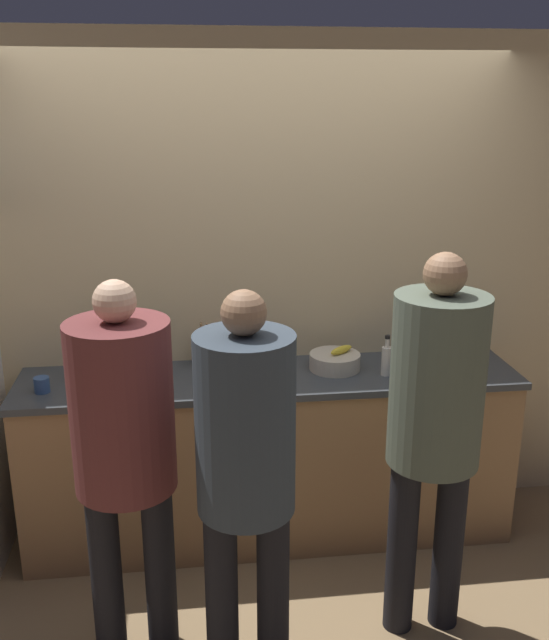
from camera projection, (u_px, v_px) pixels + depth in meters
name	position (u px, v px, depth m)	size (l,w,h in m)	color
ground_plane	(278.00, 567.00, 3.61)	(14.00, 14.00, 0.00)	#8C704C
wall_back	(263.00, 289.00, 3.80)	(5.20, 0.06, 2.60)	#D6BC8C
counter	(270.00, 454.00, 3.78)	(2.55, 0.59, 0.92)	#9E754C
person_left	(124.00, 436.00, 2.79)	(0.40, 0.40, 1.64)	black
person_center	(246.00, 459.00, 2.64)	(0.37, 0.37, 1.64)	black
person_right	(435.00, 412.00, 2.92)	(0.38, 0.38, 1.71)	black
fruit_bowl	(335.00, 361.00, 3.69)	(0.26, 0.26, 0.12)	beige
utensil_crock	(204.00, 353.00, 3.74)	(0.11, 0.11, 0.24)	#ADA393
bottle_dark	(75.00, 370.00, 3.55)	(0.05, 0.05, 0.14)	#333338
bottle_red	(234.00, 350.00, 3.70)	(0.06, 0.06, 0.24)	red
bottle_clear	(386.00, 360.00, 3.60)	(0.05, 0.05, 0.21)	silver
cup_black	(441.00, 368.00, 3.59)	(0.08, 0.08, 0.09)	#28282D
cup_blue	(42.00, 385.00, 3.41)	(0.07, 0.07, 0.08)	#335184
potted_plant	(131.00, 355.00, 3.56)	(0.15, 0.15, 0.22)	#3D3D42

